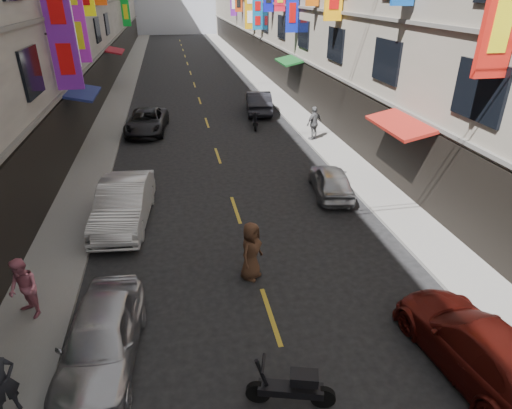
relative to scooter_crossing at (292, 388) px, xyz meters
name	(u,v)px	position (x,y,z in m)	size (l,w,h in m)	color
sidewalk_left	(123,87)	(-5.84, 32.62, -0.38)	(2.00, 90.00, 0.12)	slate
sidewalk_right	(262,82)	(6.16, 32.62, -0.38)	(2.00, 90.00, 0.12)	slate
street_awnings	(186,88)	(-1.10, 16.62, 2.56)	(13.99, 35.20, 0.41)	#12441F
lane_markings	(197,92)	(0.16, 29.62, -0.44)	(0.12, 80.20, 0.01)	gold
scooter_crossing	(292,388)	(0.00, 0.00, 0.00)	(1.76, 0.73, 1.14)	black
scooter_far_right	(255,121)	(2.92, 18.99, 0.00)	(0.59, 1.80, 1.14)	black
car_left_near	(101,338)	(-3.84, 1.89, 0.23)	(1.58, 3.93, 1.34)	silver
car_left_mid	(124,204)	(-3.84, 8.39, 0.32)	(1.62, 4.64, 1.53)	silver
car_left_far	(147,121)	(-3.40, 19.33, 0.19)	(2.11, 4.58, 1.27)	black
car_right_near	(479,348)	(4.16, 0.07, 0.20)	(1.80, 4.43, 1.28)	#54130E
car_right_mid	(331,181)	(4.16, 9.27, 0.15)	(1.41, 3.50, 1.19)	#A3A4A7
car_right_far	(258,102)	(3.79, 22.31, 0.29)	(1.55, 4.43, 1.46)	#222329
pedestrian_lnear	(1,382)	(-5.46, 0.79, 0.48)	(0.59, 0.54, 1.61)	black
pedestrian_lfar	(24,289)	(-5.82, 3.68, 0.50)	(0.80, 0.55, 1.65)	#C4687C
pedestrian_rfar	(314,123)	(5.56, 15.86, 0.58)	(1.06, 0.60, 1.81)	#5A5A5C
pedestrian_crossing	(251,251)	(-0.02, 4.36, 0.44)	(0.87, 0.59, 1.77)	#482C1C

